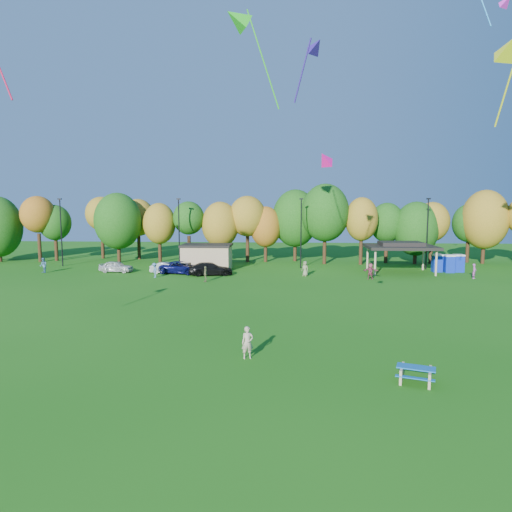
# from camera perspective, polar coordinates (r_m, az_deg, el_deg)

# --- Properties ---
(ground) EXTENTS (160.00, 160.00, 0.00)m
(ground) POSITION_cam_1_polar(r_m,az_deg,el_deg) (20.93, 3.78, -16.99)
(ground) COLOR #19600F
(ground) RESTS_ON ground
(tree_line) EXTENTS (93.57, 10.55, 11.15)m
(tree_line) POSITION_cam_1_polar(r_m,az_deg,el_deg) (64.76, 2.80, 4.37)
(tree_line) COLOR black
(tree_line) RESTS_ON ground
(lamp_posts) EXTENTS (64.50, 0.25, 9.09)m
(lamp_posts) POSITION_cam_1_polar(r_m,az_deg,el_deg) (59.33, 5.65, 3.16)
(lamp_posts) COLOR black
(lamp_posts) RESTS_ON ground
(utility_building) EXTENTS (6.30, 4.30, 3.25)m
(utility_building) POSITION_cam_1_polar(r_m,az_deg,el_deg) (58.43, -6.16, -0.10)
(utility_building) COLOR tan
(utility_building) RESTS_ON ground
(pavilion) EXTENTS (8.20, 6.20, 3.77)m
(pavilion) POSITION_cam_1_polar(r_m,az_deg,el_deg) (58.17, 17.64, 1.17)
(pavilion) COLOR tan
(pavilion) RESTS_ON ground
(porta_potties) EXTENTS (3.75, 1.62, 2.18)m
(porta_potties) POSITION_cam_1_polar(r_m,az_deg,el_deg) (60.81, 22.90, -0.84)
(porta_potties) COLOR #0D2CB2
(porta_potties) RESTS_ON ground
(picnic_table) EXTENTS (2.10, 1.92, 0.75)m
(picnic_table) POSITION_cam_1_polar(r_m,az_deg,el_deg) (23.34, 19.35, -13.67)
(picnic_table) COLOR tan
(picnic_table) RESTS_ON ground
(kite_flyer) EXTENTS (0.73, 0.57, 1.76)m
(kite_flyer) POSITION_cam_1_polar(r_m,az_deg,el_deg) (25.12, -1.07, -10.77)
(kite_flyer) COLOR tan
(kite_flyer) RESTS_ON ground
(car_a) EXTENTS (4.22, 1.96, 1.40)m
(car_a) POSITION_cam_1_polar(r_m,az_deg,el_deg) (58.52, -17.08, -1.27)
(car_a) COLOR silver
(car_a) RESTS_ON ground
(car_b) EXTENTS (4.08, 1.69, 1.31)m
(car_b) POSITION_cam_1_polar(r_m,az_deg,el_deg) (56.16, -11.07, -1.47)
(car_b) COLOR #AEAFB4
(car_b) RESTS_ON ground
(car_c) EXTENTS (5.76, 3.65, 1.48)m
(car_c) POSITION_cam_1_polar(r_m,az_deg,el_deg) (55.59, -9.39, -1.43)
(car_c) COLOR #0D1050
(car_c) RESTS_ON ground
(car_d) EXTENTS (5.53, 3.16, 1.51)m
(car_d) POSITION_cam_1_polar(r_m,az_deg,el_deg) (53.85, -5.72, -1.61)
(car_d) COLOR black
(car_d) RESTS_ON ground
(far_person_0) EXTENTS (1.09, 1.25, 1.67)m
(far_person_0) POSITION_cam_1_polar(r_m,az_deg,el_deg) (53.18, -12.58, -1.75)
(far_person_0) COLOR teal
(far_person_0) RESTS_ON ground
(far_person_1) EXTENTS (0.52, 1.03, 1.68)m
(far_person_1) POSITION_cam_1_polar(r_m,az_deg,el_deg) (49.37, -6.34, -2.26)
(far_person_1) COLOR olive
(far_person_1) RESTS_ON ground
(far_person_2) EXTENTS (1.02, 0.96, 1.75)m
(far_person_2) POSITION_cam_1_polar(r_m,az_deg,el_deg) (53.24, 6.15, -1.58)
(far_person_2) COLOR #7D835A
(far_person_2) RESTS_ON ground
(far_person_3) EXTENTS (1.73, 0.63, 1.83)m
(far_person_3) POSITION_cam_1_polar(r_m,az_deg,el_deg) (52.25, 14.12, -1.85)
(far_person_3) COLOR #903C51
(far_person_3) RESTS_ON ground
(far_person_4) EXTENTS (0.70, 0.74, 1.70)m
(far_person_4) POSITION_cam_1_polar(r_m,az_deg,el_deg) (56.69, 25.62, -1.72)
(far_person_4) COLOR #AC51A0
(far_person_4) RESTS_ON ground
(far_person_5) EXTENTS (1.14, 1.12, 1.85)m
(far_person_5) POSITION_cam_1_polar(r_m,az_deg,el_deg) (61.06, -25.04, -1.07)
(far_person_5) COLOR teal
(far_person_5) RESTS_ON ground
(kite_1) EXTENTS (2.37, 2.31, 4.46)m
(kite_1) POSITION_cam_1_polar(r_m,az_deg,el_deg) (33.19, 7.41, 24.51)
(kite_1) COLOR navy
(kite_4) EXTENTS (1.35, 1.34, 1.09)m
(kite_4) POSITION_cam_1_polar(r_m,az_deg,el_deg) (23.43, 8.65, 11.91)
(kite_4) COLOR #FC0E8F
(kite_6) EXTENTS (1.46, 1.56, 1.27)m
(kite_6) POSITION_cam_1_polar(r_m,az_deg,el_deg) (43.84, 28.79, 26.13)
(kite_6) COLOR #FF2AE0
(kite_9) EXTENTS (4.57, 2.57, 7.67)m
(kite_9) POSITION_cam_1_polar(r_m,az_deg,el_deg) (37.02, -2.38, 27.47)
(kite_9) COLOR green
(kite_10) EXTENTS (2.04, 3.50, 5.63)m
(kite_10) POSITION_cam_1_polar(r_m,az_deg,el_deg) (33.13, 28.87, 21.68)
(kite_10) COLOR #C7D316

